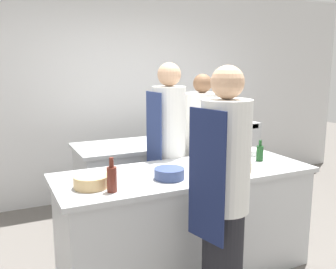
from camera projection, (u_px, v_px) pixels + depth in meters
name	position (u px, v px, depth m)	size (l,w,h in m)	color
ground_plane	(185.00, 269.00, 3.32)	(16.00, 16.00, 0.00)	#605B56
wall_back	(110.00, 94.00, 4.95)	(8.00, 0.06, 2.80)	silver
prep_counter	(185.00, 221.00, 3.24)	(2.19, 0.83, 0.91)	#B7BABC
pass_counter	(152.00, 180.00, 4.36)	(1.74, 0.75, 0.91)	#B7BABC
oven_range	(224.00, 155.00, 5.40)	(0.74, 0.72, 0.99)	#B7BABC
chef_at_prep_near	(224.00, 198.00, 2.51)	(0.38, 0.36, 1.79)	black
chef_at_stove	(202.00, 153.00, 4.04)	(0.42, 0.40, 1.69)	black
chef_at_pass_far	(169.00, 153.00, 3.69)	(0.34, 0.32, 1.81)	black
bottle_olive_oil	(260.00, 153.00, 3.46)	(0.06, 0.06, 0.19)	#19471E
bottle_vinegar	(112.00, 178.00, 2.62)	(0.07, 0.07, 0.25)	#5B2319
bottle_wine	(229.00, 146.00, 3.59)	(0.08, 0.08, 0.27)	black
bottle_cooking_oil	(227.00, 153.00, 3.31)	(0.08, 0.08, 0.27)	silver
bowl_mixing_large	(169.00, 174.00, 2.92)	(0.24, 0.24, 0.08)	navy
bowl_prep_small	(91.00, 182.00, 2.72)	(0.26, 0.26, 0.09)	tan
bowl_ceramic_blue	(236.00, 167.00, 3.13)	(0.27, 0.27, 0.08)	tan
bowl_wooden_salad	(251.00, 152.00, 3.69)	(0.20, 0.20, 0.06)	white
stockpot	(166.00, 133.00, 4.40)	(0.23, 0.23, 0.17)	#B7BABC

